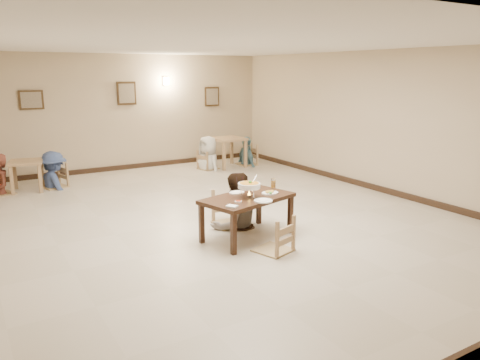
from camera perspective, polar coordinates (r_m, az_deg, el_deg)
floor at (r=8.42m, az=-3.22°, el=-4.56°), size 10.00×10.00×0.00m
ceiling at (r=8.04m, az=-3.50°, el=16.27°), size 10.00×10.00×0.00m
wall_back at (r=12.71m, az=-14.03°, el=7.96°), size 10.00×0.00×10.00m
wall_right at (r=10.56m, az=16.37°, el=6.85°), size 0.00×10.00×10.00m
baseboard_back at (r=12.88m, az=-13.64°, el=1.56°), size 8.00×0.06×0.12m
baseboard_front at (r=4.97m, az=26.37°, el=-18.45°), size 8.00×0.06×0.12m
baseboard_right at (r=10.77m, az=15.77°, el=-0.78°), size 0.06×10.00×0.12m
picture_a at (r=12.18m, az=-24.11°, el=8.90°), size 0.55×0.04×0.45m
picture_b at (r=12.67m, az=-13.66°, el=10.23°), size 0.50×0.04×0.60m
picture_c at (r=13.64m, az=-3.43°, el=10.11°), size 0.45×0.04×0.55m
wall_sconce at (r=13.04m, az=-9.04°, el=11.82°), size 0.16×0.05×0.22m
main_table at (r=7.24m, az=0.91°, el=-2.64°), size 1.58×1.14×0.67m
chair_far at (r=7.87m, az=-1.20°, el=-1.69°), size 0.51×0.51×1.09m
chair_near at (r=6.74m, az=4.11°, el=-4.61°), size 0.48×0.48×1.02m
main_diner at (r=7.70m, az=-0.61°, el=0.88°), size 0.90×0.70×1.84m
curry_warmer at (r=7.14m, az=1.13°, el=-0.70°), size 0.39×0.34×0.31m
rice_plate_far at (r=7.42m, az=-0.39°, el=-1.51°), size 0.26×0.26×0.06m
rice_plate_near at (r=6.95m, az=2.85°, el=-2.52°), size 0.28×0.28×0.06m
fried_plate at (r=7.39m, az=3.68°, el=-1.54°), size 0.28×0.28×0.06m
chili_dish at (r=6.91m, az=-0.22°, el=-2.63°), size 0.10×0.10×0.02m
napkin_cutlery at (r=6.65m, az=-0.99°, el=-3.24°), size 0.20×0.24×0.03m
drink_glass at (r=7.75m, az=4.08°, el=-0.46°), size 0.08×0.08×0.16m
bg_table_left at (r=11.14m, az=-24.61°, el=1.49°), size 0.81×0.81×0.68m
bg_table_right at (r=12.72m, az=-1.48°, el=4.56°), size 0.84×0.84×0.81m
bg_chair_lr at (r=11.26m, az=-21.85°, el=1.69°), size 0.48×0.48×1.02m
bg_chair_rl at (r=12.49m, az=-3.92°, el=3.50°), size 0.45×0.45×0.96m
bg_chair_rr at (r=13.04m, az=0.81°, el=4.23°), size 0.51×0.51×1.09m
bg_diner_b at (r=11.21m, az=-21.99°, el=3.26°), size 0.93×1.21×1.64m
bg_diner_c at (r=12.43m, az=-3.95°, el=5.36°), size 0.67×0.93×1.78m
bg_diner_d at (r=13.01m, az=0.82°, el=5.32°), size 0.49×0.97×1.59m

